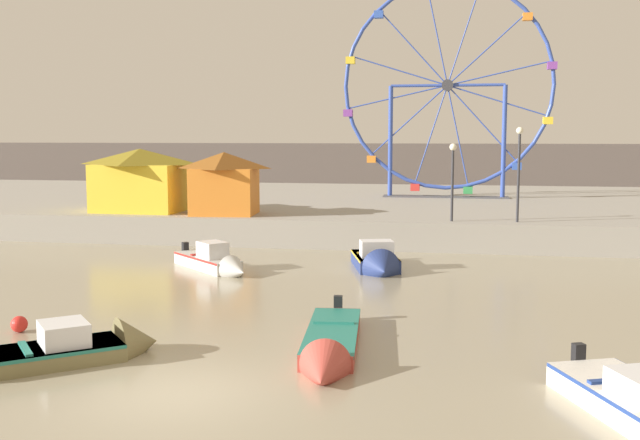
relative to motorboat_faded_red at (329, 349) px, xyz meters
name	(u,v)px	position (x,y,z in m)	size (l,w,h in m)	color
ground_plane	(174,394)	(-2.69, -3.01, -0.21)	(240.00, 240.00, 0.00)	gray
quay_promenade	(363,208)	(-2.69, 29.09, 0.45)	(110.00, 25.62, 1.33)	gray
distant_town_skyline	(392,167)	(-2.69, 52.12, 1.99)	(140.00, 3.00, 4.40)	#564C47
motorboat_faded_red	(329,349)	(0.00, 0.00, 0.00)	(1.75, 6.07, 1.18)	#B24238
motorboat_pale_grey	(216,262)	(-6.16, 10.35, 0.13)	(4.11, 3.99, 1.39)	silver
motorboat_olive_wood	(82,348)	(-5.67, -1.16, 0.07)	(4.22, 3.83, 1.43)	olive
motorboat_navy_blue	(378,262)	(0.01, 11.45, 0.13)	(2.44, 4.17, 1.63)	navy
ferris_wheel_blue_frame	(447,89)	(2.37, 30.14, 7.81)	(12.87, 1.20, 13.33)	#334CA8
carnival_booth_yellow_awning	(141,179)	(-12.89, 18.90, 2.78)	(4.79, 3.67, 3.19)	yellow
carnival_booth_orange_canopy	(224,182)	(-8.22, 18.18, 2.71)	(3.56, 3.08, 3.05)	orange
promenade_lamp_near	(453,170)	(2.79, 17.17, 3.45)	(0.32, 0.32, 3.51)	#2D2D33
promenade_lamp_far	(519,161)	(5.69, 17.40, 3.86)	(0.32, 0.32, 4.24)	#2D2D33
mooring_buoy_orange	(19,324)	(-8.51, 0.80, 0.01)	(0.44, 0.44, 0.44)	red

